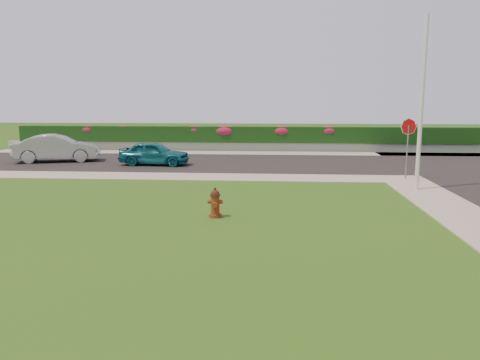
# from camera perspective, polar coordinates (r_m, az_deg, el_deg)

# --- Properties ---
(ground) EXTENTS (120.00, 120.00, 0.00)m
(ground) POSITION_cam_1_polar(r_m,az_deg,el_deg) (12.65, -1.47, -6.42)
(ground) COLOR black
(ground) RESTS_ON ground
(street_far) EXTENTS (26.00, 8.00, 0.04)m
(street_far) POSITION_cam_1_polar(r_m,az_deg,el_deg) (27.05, -9.12, 2.16)
(street_far) COLOR black
(street_far) RESTS_ON ground
(sidewalk_far) EXTENTS (24.00, 2.00, 0.04)m
(sidewalk_far) POSITION_cam_1_polar(r_m,az_deg,el_deg) (22.56, -14.50, 0.49)
(sidewalk_far) COLOR gray
(sidewalk_far) RESTS_ON ground
(curb_corner) EXTENTS (2.00, 2.00, 0.04)m
(curb_corner) POSITION_cam_1_polar(r_m,az_deg,el_deg) (22.15, 19.29, 0.08)
(curb_corner) COLOR gray
(curb_corner) RESTS_ON ground
(sidewalk_beyond) EXTENTS (34.00, 2.00, 0.04)m
(sidewalk_beyond) POSITION_cam_1_polar(r_m,az_deg,el_deg) (31.37, 0.13, 3.31)
(sidewalk_beyond) COLOR gray
(sidewalk_beyond) RESTS_ON ground
(retaining_wall) EXTENTS (34.00, 0.40, 0.60)m
(retaining_wall) POSITION_cam_1_polar(r_m,az_deg,el_deg) (32.82, 0.32, 4.09)
(retaining_wall) COLOR gray
(retaining_wall) RESTS_ON ground
(hedge) EXTENTS (32.00, 0.90, 1.10)m
(hedge) POSITION_cam_1_polar(r_m,az_deg,el_deg) (32.85, 0.33, 5.58)
(hedge) COLOR black
(hedge) RESTS_ON retaining_wall
(fire_hydrant) EXTENTS (0.45, 0.43, 0.90)m
(fire_hydrant) POSITION_cam_1_polar(r_m,az_deg,el_deg) (14.20, -3.05, -2.86)
(fire_hydrant) COLOR #591C0D
(fire_hydrant) RESTS_ON ground
(sedan_teal) EXTENTS (3.82, 1.71, 1.28)m
(sedan_teal) POSITION_cam_1_polar(r_m,az_deg,el_deg) (25.78, -10.41, 3.23)
(sedan_teal) COLOR #0D5564
(sedan_teal) RESTS_ON street_far
(sedan_silver) EXTENTS (4.95, 2.89, 1.54)m
(sedan_silver) POSITION_cam_1_polar(r_m,az_deg,el_deg) (28.72, -21.39, 3.64)
(sedan_silver) COLOR #919398
(sedan_silver) RESTS_ON street_far
(utility_pole) EXTENTS (0.16, 0.16, 6.70)m
(utility_pole) POSITION_cam_1_polar(r_m,az_deg,el_deg) (19.46, 21.26, 8.57)
(utility_pole) COLOR silver
(utility_pole) RESTS_ON ground
(stop_sign) EXTENTS (0.73, 0.19, 2.73)m
(stop_sign) POSITION_cam_1_polar(r_m,az_deg,el_deg) (22.08, 19.81, 5.33)
(stop_sign) COLOR slate
(stop_sign) RESTS_ON ground
(flower_clump_a) EXTENTS (1.25, 0.80, 0.62)m
(flower_clump_a) POSITION_cam_1_polar(r_m,az_deg,el_deg) (35.24, -17.99, 5.88)
(flower_clump_a) COLOR #AA1D50
(flower_clump_a) RESTS_ON hedge
(flower_clump_b) EXTENTS (1.01, 0.65, 0.51)m
(flower_clump_b) POSITION_cam_1_polar(r_m,az_deg,el_deg) (34.38, -14.12, 6.06)
(flower_clump_b) COLOR #AA1D50
(flower_clump_b) RESTS_ON hedge
(flower_clump_c) EXTENTS (1.17, 0.75, 0.58)m
(flower_clump_c) POSITION_cam_1_polar(r_m,az_deg,el_deg) (33.13, -5.54, 6.12)
(flower_clump_c) COLOR #AA1D50
(flower_clump_c) RESTS_ON hedge
(flower_clump_d) EXTENTS (1.53, 0.98, 0.76)m
(flower_clump_d) POSITION_cam_1_polar(r_m,az_deg,el_deg) (32.84, -1.88, 6.01)
(flower_clump_d) COLOR #AA1D50
(flower_clump_d) RESTS_ON hedge
(flower_clump_e) EXTENTS (1.43, 0.92, 0.71)m
(flower_clump_e) POSITION_cam_1_polar(r_m,az_deg,el_deg) (32.66, 5.06, 5.99)
(flower_clump_e) COLOR #AA1D50
(flower_clump_e) RESTS_ON hedge
(flower_clump_f) EXTENTS (1.31, 0.84, 0.65)m
(flower_clump_f) POSITION_cam_1_polar(r_m,az_deg,el_deg) (32.87, 10.74, 5.92)
(flower_clump_f) COLOR #AA1D50
(flower_clump_f) RESTS_ON hedge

